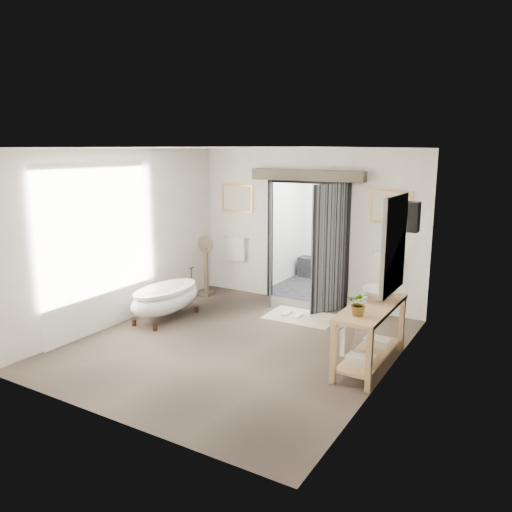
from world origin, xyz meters
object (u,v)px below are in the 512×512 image
object	(u,v)px
rug	(301,317)
basin	(378,294)
vanity	(368,330)
clawfoot_tub	(166,298)

from	to	relation	value
rug	basin	world-z (taller)	basin
vanity	rug	world-z (taller)	vanity
rug	vanity	bearing A→B (deg)	-39.56
clawfoot_tub	vanity	distance (m)	3.61
clawfoot_tub	basin	size ratio (longest dim) A/B	3.29
clawfoot_tub	basin	bearing A→B (deg)	3.73
rug	basin	xyz separation A→B (m)	(1.65, -1.02, 0.92)
clawfoot_tub	basin	xyz separation A→B (m)	(3.62, 0.24, 0.56)
vanity	rug	size ratio (longest dim) A/B	1.33
vanity	basin	bearing A→B (deg)	87.42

